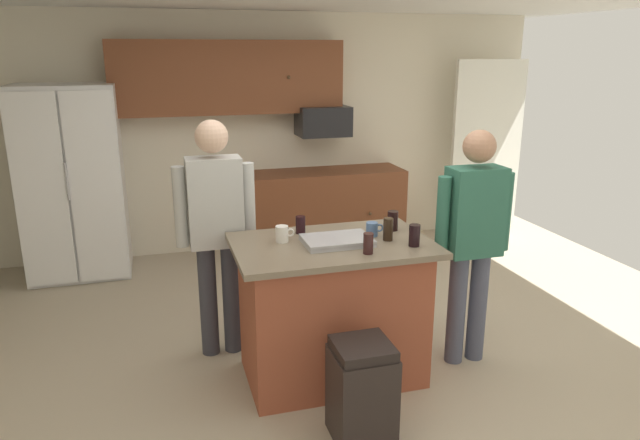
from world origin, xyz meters
TOP-DOWN VIEW (x-y plane):
  - floor at (0.00, 0.00)m, footprint 7.04×7.04m
  - back_wall at (0.00, 2.80)m, footprint 6.40×0.10m
  - french_door_window_panel at (2.60, 2.40)m, footprint 0.90×0.06m
  - cabinet_run_upper at (-0.40, 2.60)m, footprint 2.40×0.38m
  - cabinet_run_lower at (0.60, 2.48)m, footprint 1.80×0.63m
  - refrigerator at (-2.00, 2.38)m, footprint 0.95×0.76m
  - microwave_over_range at (0.60, 2.50)m, footprint 0.56×0.40m
  - kitchen_island at (-0.13, -0.20)m, footprint 1.31×0.84m
  - person_guest_by_door at (-0.83, 0.36)m, footprint 0.57×0.23m
  - person_guest_right at (0.87, -0.26)m, footprint 0.57×0.22m
  - mug_blue_stoneware at (0.17, -0.14)m, footprint 0.12×0.08m
  - glass_short_whisky at (0.24, -0.25)m, footprint 0.07×0.07m
  - mug_ceramic_white at (-0.45, -0.09)m, footprint 0.13×0.08m
  - glass_stout_tall at (0.35, -0.41)m, footprint 0.07×0.07m
  - glass_pilsner at (0.02, -0.47)m, footprint 0.06×0.06m
  - tumbler_amber at (-0.28, 0.06)m, footprint 0.07×0.07m
  - glass_dark_ale at (0.35, -0.06)m, footprint 0.07×0.07m
  - serving_tray at (-0.11, -0.23)m, footprint 0.44×0.30m
  - trash_bin at (-0.17, -0.90)m, footprint 0.34×0.34m

SIDE VIEW (x-z plane):
  - floor at x=0.00m, z-range 0.00..0.00m
  - trash_bin at x=-0.17m, z-range 0.00..0.61m
  - cabinet_run_lower at x=0.60m, z-range 0.00..0.90m
  - kitchen_island at x=-0.13m, z-range 0.01..0.99m
  - refrigerator at x=-2.00m, z-range 0.00..1.89m
  - person_guest_right at x=0.87m, z-range 0.13..1.82m
  - serving_tray at x=-0.11m, z-range 0.98..1.02m
  - person_guest_by_door at x=-0.83m, z-range 0.14..1.89m
  - mug_blue_stoneware at x=0.17m, z-range 0.98..1.07m
  - mug_ceramic_white at x=-0.45m, z-range 0.98..1.09m
  - tumbler_amber at x=-0.28m, z-range 0.98..1.10m
  - glass_pilsner at x=0.02m, z-range 0.98..1.11m
  - glass_dark_ale at x=0.35m, z-range 0.98..1.12m
  - glass_stout_tall at x=0.35m, z-range 0.98..1.12m
  - glass_short_whisky at x=0.24m, z-range 0.98..1.13m
  - french_door_window_panel at x=2.60m, z-range 0.10..2.10m
  - back_wall at x=0.00m, z-range 0.00..2.60m
  - microwave_over_range at x=0.60m, z-range 1.29..1.61m
  - cabinet_run_upper at x=-0.40m, z-range 1.55..2.30m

